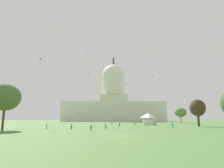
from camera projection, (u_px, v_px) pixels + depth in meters
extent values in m
plane|color=#4C7538|center=(123.00, 136.00, 34.61)|extent=(800.00, 800.00, 0.00)
cube|color=silver|center=(88.00, 112.00, 212.41)|extent=(56.97, 20.15, 21.72)
cube|color=silver|center=(139.00, 112.00, 213.13)|extent=(56.97, 20.15, 21.72)
cube|color=silver|center=(114.00, 108.00, 213.46)|extent=(29.59, 22.16, 29.40)
cylinder|color=silver|center=(114.00, 86.00, 218.06)|extent=(26.11, 26.11, 21.98)
sphere|color=silver|center=(114.00, 76.00, 220.03)|extent=(26.85, 26.85, 26.85)
cylinder|color=#2D3833|center=(114.00, 61.00, 223.25)|extent=(1.80, 1.80, 9.10)
cube|color=white|center=(148.00, 122.00, 94.95)|extent=(5.95, 6.00, 2.51)
pyramid|color=white|center=(148.00, 115.00, 95.57)|extent=(6.25, 6.30, 2.24)
cylinder|color=#4C3823|center=(181.00, 119.00, 133.67)|extent=(0.51, 0.51, 5.55)
ellipsoid|color=olive|center=(181.00, 112.00, 134.52)|extent=(8.97, 8.27, 6.59)
cylinder|color=#42301E|center=(198.00, 120.00, 77.85)|extent=(0.88, 0.88, 5.47)
ellipsoid|color=#42301E|center=(198.00, 108.00, 78.71)|extent=(7.63, 7.96, 6.97)
cylinder|color=#42301E|center=(3.00, 118.00, 53.13)|extent=(0.59, 0.59, 6.91)
ellipsoid|color=#4C6633|center=(5.00, 97.00, 54.16)|extent=(10.54, 10.99, 7.66)
cylinder|color=red|center=(119.00, 125.00, 80.69)|extent=(0.66, 0.66, 1.27)
sphere|color=beige|center=(119.00, 123.00, 80.83)|extent=(0.36, 0.36, 0.26)
cylinder|color=olive|center=(135.00, 124.00, 88.64)|extent=(0.60, 0.60, 1.54)
sphere|color=tan|center=(135.00, 122.00, 88.80)|extent=(0.29, 0.29, 0.21)
cylinder|color=navy|center=(91.00, 128.00, 53.91)|extent=(0.43, 0.43, 1.26)
sphere|color=beige|center=(91.00, 125.00, 54.04)|extent=(0.31, 0.31, 0.25)
cylinder|color=gray|center=(47.00, 126.00, 59.95)|extent=(0.46, 0.46, 1.42)
sphere|color=beige|center=(47.00, 124.00, 60.10)|extent=(0.34, 0.34, 0.24)
cylinder|color=olive|center=(106.00, 126.00, 61.06)|extent=(0.54, 0.54, 1.45)
sphere|color=beige|center=(106.00, 124.00, 61.20)|extent=(0.29, 0.29, 0.21)
cylinder|color=red|center=(112.00, 124.00, 90.45)|extent=(0.44, 0.44, 1.54)
sphere|color=tan|center=(112.00, 122.00, 90.61)|extent=(0.31, 0.31, 0.22)
cylinder|color=maroon|center=(155.00, 124.00, 87.71)|extent=(0.66, 0.66, 1.53)
sphere|color=#A37556|center=(155.00, 122.00, 87.87)|extent=(0.30, 0.30, 0.21)
cylinder|color=#1E757A|center=(173.00, 125.00, 67.89)|extent=(0.37, 0.37, 1.48)
sphere|color=tan|center=(173.00, 123.00, 68.04)|extent=(0.22, 0.22, 0.20)
cylinder|color=red|center=(72.00, 127.00, 57.80)|extent=(0.54, 0.54, 1.34)
sphere|color=#A37556|center=(72.00, 124.00, 57.95)|extent=(0.33, 0.33, 0.24)
cube|color=#8CD133|center=(41.00, 59.00, 72.65)|extent=(0.74, 0.74, 0.31)
cube|color=#8CD133|center=(41.00, 58.00, 72.73)|extent=(0.74, 0.74, 0.31)
cylinder|color=#8CD133|center=(40.00, 64.00, 72.34)|extent=(0.13, 0.50, 3.15)
cube|color=black|center=(127.00, 84.00, 149.34)|extent=(0.76, 1.04, 0.99)
cube|color=white|center=(144.00, 106.00, 170.92)|extent=(0.72, 0.38, 0.83)
pyramid|color=purple|center=(86.00, 50.00, 129.91)|extent=(1.27, 1.46, 0.41)
cylinder|color=purple|center=(86.00, 53.00, 129.31)|extent=(0.26, 0.27, 3.37)
pyramid|color=teal|center=(139.00, 102.00, 156.11)|extent=(1.23, 1.43, 0.42)
cylinder|color=#8CD133|center=(139.00, 104.00, 155.69)|extent=(0.29, 0.14, 2.19)
pyramid|color=red|center=(153.00, 76.00, 100.31)|extent=(1.21, 1.31, 0.38)
cube|color=#D1339E|center=(76.00, 72.00, 179.30)|extent=(0.91, 0.87, 0.49)
cube|color=#D1339E|center=(76.00, 72.00, 179.39)|extent=(0.91, 0.87, 0.49)
cylinder|color=#8CD133|center=(76.00, 74.00, 179.02)|extent=(0.30, 0.25, 2.75)
cube|color=orange|center=(153.00, 108.00, 120.33)|extent=(1.04, 1.07, 0.56)
cube|color=orange|center=(153.00, 108.00, 120.42)|extent=(1.04, 1.07, 0.56)
cylinder|color=#D1339E|center=(153.00, 111.00, 120.07)|extent=(0.37, 0.28, 2.57)
cube|color=green|center=(131.00, 71.00, 184.86)|extent=(0.84, 0.65, 0.78)
cube|color=yellow|center=(112.00, 90.00, 173.98)|extent=(0.54, 0.44, 1.14)
cylinder|color=yellow|center=(113.00, 92.00, 173.68)|extent=(0.20, 0.15, 2.32)
pyramid|color=#33BCDB|center=(150.00, 69.00, 188.25)|extent=(1.34, 1.41, 0.14)
cylinder|color=red|center=(150.00, 71.00, 187.75)|extent=(0.27, 0.23, 1.81)
cube|color=pink|center=(145.00, 102.00, 191.76)|extent=(0.90, 0.89, 0.33)
cube|color=pink|center=(145.00, 102.00, 191.82)|extent=(0.90, 0.89, 0.33)
cylinder|color=pink|center=(145.00, 103.00, 191.54)|extent=(0.11, 0.26, 2.14)
cube|color=blue|center=(80.00, 112.00, 178.59)|extent=(1.08, 0.62, 1.27)
cube|color=gold|center=(88.00, 74.00, 117.91)|extent=(0.79, 0.73, 0.49)
cube|color=gold|center=(88.00, 74.00, 117.99)|extent=(0.79, 0.73, 0.49)
cylinder|color=yellow|center=(88.00, 76.00, 117.68)|extent=(0.14, 0.17, 2.22)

